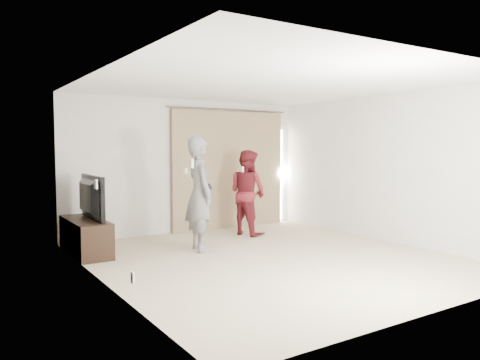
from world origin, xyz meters
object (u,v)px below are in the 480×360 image
object	(u,v)px
person_man	(200,194)
tv_console	(86,237)
tv	(85,197)
person_woman	(247,192)

from	to	relation	value
person_man	tv_console	bearing A→B (deg)	154.45
tv_console	tv	xyz separation A→B (m)	(0.00, 0.00, 0.62)
tv_console	person_woman	world-z (taller)	person_woman
tv	person_man	distance (m)	1.79
tv_console	person_man	distance (m)	1.90
person_man	tv	bearing A→B (deg)	154.45
tv_console	person_woman	distance (m)	3.08
person_man	person_woman	size ratio (longest dim) A/B	1.14
person_woman	tv	bearing A→B (deg)	179.58
person_woman	tv_console	bearing A→B (deg)	179.58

